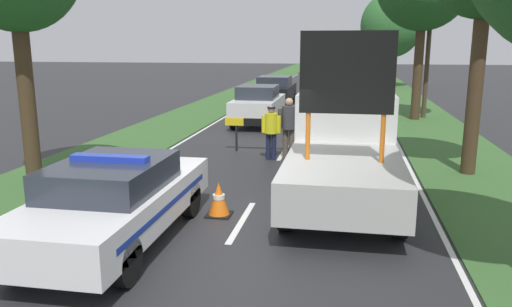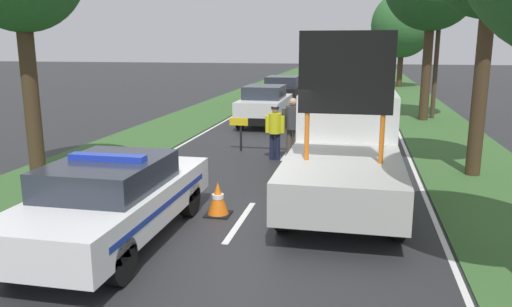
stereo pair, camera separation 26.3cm
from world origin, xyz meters
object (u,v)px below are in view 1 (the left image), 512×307
pedestrian_civilian (289,123)px  traffic_cone_near_police (219,199)px  traffic_cone_near_truck (353,140)px  road_barrier (281,125)px  police_car (116,199)px  queued_car_sedan_silver (349,85)px  queued_car_van_white (258,105)px  utility_pole (428,48)px  work_truck (344,147)px  traffic_cone_centre_front (173,162)px  queued_car_sedan_black (275,90)px  police_officer (271,128)px

pedestrian_civilian → traffic_cone_near_police: bearing=-125.3°
traffic_cone_near_police → traffic_cone_near_truck: traffic_cone_near_truck is taller
road_barrier → traffic_cone_near_police: road_barrier is taller
police_car → traffic_cone_near_police: police_car is taller
queued_car_sedan_silver → traffic_cone_near_police: bearing=83.9°
queued_car_van_white → queued_car_sedan_silver: (3.76, 12.37, -0.08)m
queued_car_van_white → utility_pole: 8.17m
pedestrian_civilian → queued_car_sedan_silver: 18.57m
traffic_cone_near_police → queued_car_van_white: size_ratio=0.16×
work_truck → utility_pole: utility_pole is taller
traffic_cone_centre_front → utility_pole: bearing=56.0°
road_barrier → queued_car_sedan_black: size_ratio=0.77×
traffic_cone_near_truck → queued_car_sedan_black: 12.00m
pedestrian_civilian → police_car: bearing=-134.1°
queued_car_sedan_black → queued_car_sedan_silver: 7.03m
pedestrian_civilian → queued_car_sedan_silver: bearing=57.7°
police_car → traffic_cone_centre_front: (-0.61, 4.53, -0.43)m
police_car → queued_car_van_white: queued_car_van_white is taller
work_truck → queued_car_sedan_silver: bearing=-89.8°
pedestrian_civilian → queued_car_sedan_silver: pedestrian_civilian is taller
road_barrier → traffic_cone_near_truck: 2.36m
pedestrian_civilian → queued_car_van_white: size_ratio=0.44×
police_car → police_officer: police_officer is taller
queued_car_sedan_black → pedestrian_civilian: bearing=100.0°
road_barrier → police_officer: size_ratio=2.25×
pedestrian_civilian → queued_car_van_white: 6.43m
police_car → traffic_cone_near_truck: size_ratio=7.00×
traffic_cone_near_truck → queued_car_van_white: bearing=129.7°
police_car → traffic_cone_near_police: size_ratio=7.18×
work_truck → utility_pole: bearing=-104.8°
queued_car_van_white → queued_car_sedan_silver: bearing=-106.9°
police_car → work_truck: size_ratio=0.85×
work_truck → traffic_cone_centre_front: (-4.37, 1.09, -0.78)m
road_barrier → traffic_cone_centre_front: bearing=-130.2°
police_car → road_barrier: size_ratio=1.36×
traffic_cone_centre_front → utility_pole: size_ratio=0.11×
police_officer → utility_pole: bearing=-121.2°
traffic_cone_near_police → queued_car_van_white: queued_car_van_white is taller
work_truck → utility_pole: 13.41m
police_car → queued_car_sedan_silver: (3.91, 25.33, 0.01)m
pedestrian_civilian → utility_pole: (5.13, 9.37, 2.11)m
work_truck → police_officer: size_ratio=3.62×
queued_car_sedan_silver → road_barrier: bearing=83.2°
traffic_cone_near_truck → utility_pole: (3.25, 7.93, 2.82)m
police_car → road_barrier: 7.86m
work_truck → traffic_cone_centre_front: work_truck is taller
traffic_cone_near_police → queued_car_sedan_black: (-1.45, 17.93, 0.53)m
road_barrier → police_officer: 1.02m
work_truck → queued_car_sedan_silver: (0.15, 21.89, -0.34)m
police_officer → queued_car_van_white: (-1.50, 6.32, -0.08)m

